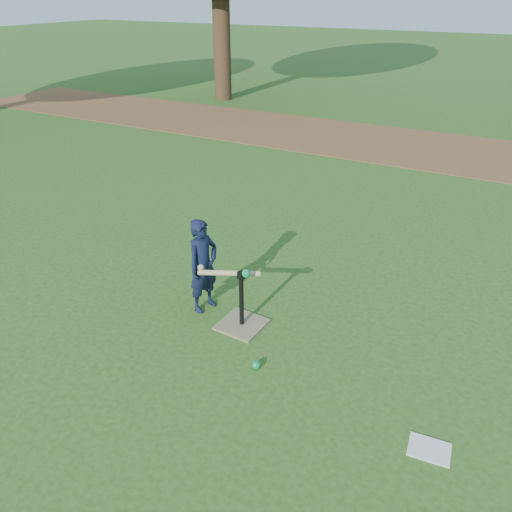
% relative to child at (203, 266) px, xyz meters
% --- Properties ---
extents(ground, '(80.00, 80.00, 0.00)m').
position_rel_child_xyz_m(ground, '(0.27, -0.36, -0.51)').
color(ground, '#285116').
rests_on(ground, ground).
extents(dirt_strip, '(24.00, 3.00, 0.01)m').
position_rel_child_xyz_m(dirt_strip, '(0.27, 7.14, -0.50)').
color(dirt_strip, brown).
rests_on(dirt_strip, ground).
extents(child, '(0.32, 0.41, 1.01)m').
position_rel_child_xyz_m(child, '(0.00, 0.00, 0.00)').
color(child, black).
rests_on(child, ground).
extents(wiffle_ball_ground, '(0.08, 0.08, 0.08)m').
position_rel_child_xyz_m(wiffle_ball_ground, '(0.93, -0.59, -0.47)').
color(wiffle_ball_ground, '#0D9249').
rests_on(wiffle_ball_ground, ground).
extents(clipboard, '(0.32, 0.26, 0.01)m').
position_rel_child_xyz_m(clipboard, '(2.48, -0.77, -0.50)').
color(clipboard, silver).
rests_on(clipboard, ground).
extents(batting_tee, '(0.45, 0.45, 0.61)m').
position_rel_child_xyz_m(batting_tee, '(0.50, -0.10, -0.40)').
color(batting_tee, '#827752').
rests_on(batting_tee, ground).
extents(swing_action, '(0.61, 0.31, 0.13)m').
position_rel_child_xyz_m(swing_action, '(0.39, -0.12, 0.09)').
color(swing_action, tan).
rests_on(swing_action, ground).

